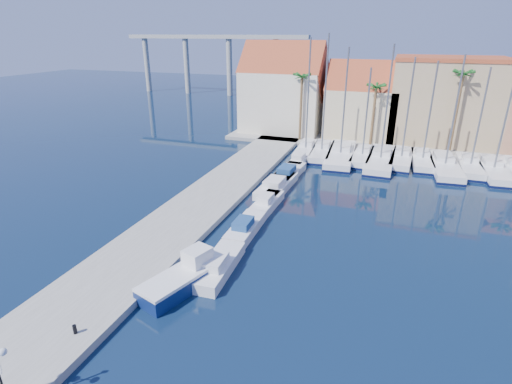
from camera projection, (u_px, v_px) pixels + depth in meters
ground at (216, 357)px, 19.88m from camera, size 260.00×260.00×0.00m
quay_west at (187, 217)px, 34.39m from camera, size 6.00×77.00×0.50m
shore_north at (415, 140)px, 58.67m from camera, size 54.00×16.00×0.50m
bollard at (75, 329)px, 20.63m from camera, size 0.20×0.20×0.50m
fishing_boat at (186, 276)px, 25.23m from camera, size 3.88×6.51×2.16m
motorboat_west_0 at (218, 265)px, 26.72m from camera, size 2.15×5.93×1.40m
motorboat_west_1 at (245, 227)px, 31.95m from camera, size 1.87×5.60×1.40m
motorboat_west_2 at (267, 202)px, 36.60m from camera, size 1.84×5.23×1.40m
motorboat_west_3 at (276, 185)px, 40.76m from camera, size 2.71×7.47×1.40m
motorboat_west_4 at (288, 173)px, 44.37m from camera, size 2.55×6.82×1.40m
motorboat_west_5 at (300, 160)px, 48.71m from camera, size 2.00×5.24×1.40m
sailboat_0 at (306, 149)px, 52.83m from camera, size 2.62×8.51×14.49m
sailboat_1 at (322, 151)px, 52.11m from camera, size 3.11×9.53×14.97m
sailboat_2 at (341, 154)px, 50.82m from camera, size 3.84×12.21×13.50m
sailboat_3 at (363, 156)px, 50.08m from camera, size 2.71×8.64×11.28m
sailboat_4 at (381, 159)px, 48.86m from camera, size 3.36×11.71×13.90m
sailboat_5 at (402, 158)px, 49.24m from camera, size 2.98×9.25×12.48m
sailboat_6 at (422, 160)px, 48.59m from camera, size 2.65×8.76×12.12m
sailboat_7 at (444, 165)px, 46.62m from camera, size 3.65×11.19×12.90m
sailboat_8 at (470, 166)px, 46.47m from camera, size 2.42×8.90×11.62m
sailboat_9 at (492, 169)px, 45.30m from camera, size 3.32×10.33×11.89m
building_0 at (284, 91)px, 61.66m from camera, size 12.30×9.00×13.50m
building_1 at (362, 104)px, 58.40m from camera, size 10.30×8.00×11.00m
building_2 at (445, 100)px, 55.50m from camera, size 14.20×10.20×11.50m
palm_0 at (302, 79)px, 55.09m from camera, size 2.60×2.60×10.15m
palm_1 at (376, 89)px, 52.34m from camera, size 2.60×2.60×9.15m
palm_2 at (463, 77)px, 48.54m from camera, size 2.60×2.60×11.15m
viaduct at (210, 53)px, 99.90m from camera, size 48.00×2.20×14.45m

